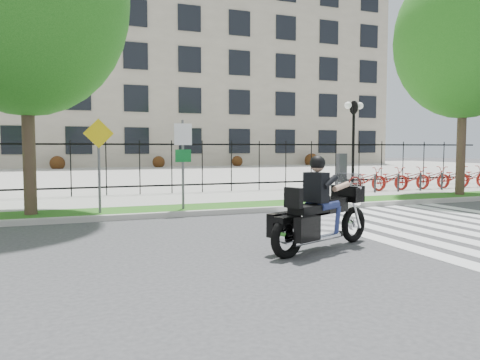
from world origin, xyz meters
name	(u,v)px	position (x,y,z in m)	size (l,w,h in m)	color
ground	(275,243)	(0.00, 0.00, 0.00)	(120.00, 120.00, 0.00)	#353437
curb	(212,212)	(0.00, 4.10, 0.07)	(60.00, 0.20, 0.15)	#A4A29B
grass_verge	(204,209)	(0.00, 4.95, 0.07)	(60.00, 1.50, 0.15)	#1A5916
sidewalk	(183,200)	(0.00, 7.45, 0.07)	(60.00, 3.50, 0.15)	#A2A198
plaza	(122,174)	(0.00, 25.00, 0.05)	(80.00, 34.00, 0.10)	#A2A198
crosswalk_stripes	(462,228)	(4.83, 0.00, 0.01)	(5.70, 8.00, 0.01)	silver
iron_fence	(172,167)	(0.00, 9.20, 1.15)	(30.00, 0.06, 2.00)	black
office_building	(99,72)	(0.00, 44.92, 9.97)	(60.00, 21.90, 20.15)	gray
lamp_post_right	(354,121)	(10.00, 12.00, 3.21)	(1.06, 0.70, 4.25)	black
street_tree_2	(465,39)	(9.84, 4.95, 5.80)	(4.99, 4.99, 8.53)	#3E2A22
bike_share_station	(452,177)	(11.72, 7.20, 0.62)	(11.07, 0.85, 1.50)	#2D2D33
sign_pole_regulatory	(183,153)	(-0.70, 4.58, 1.74)	(0.50, 0.09, 2.50)	#59595B
sign_pole_warning	(99,153)	(-2.96, 4.58, 1.74)	(0.78, 0.09, 2.49)	#59595B
motorcycle_rider	(322,212)	(0.58, -0.81, 0.70)	(2.57, 1.39, 2.09)	black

